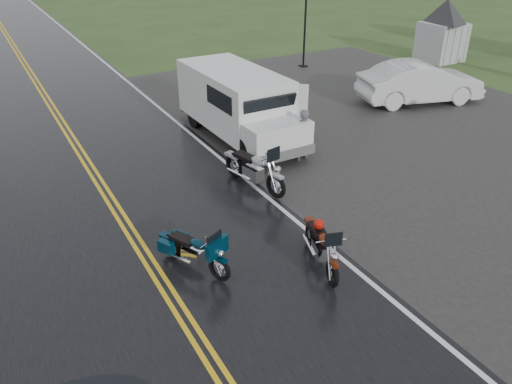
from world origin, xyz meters
TOP-DOWN VIEW (x-y plane):
  - ground at (0.00, 0.00)m, footprint 120.00×120.00m
  - road at (0.00, 10.00)m, footprint 8.00×100.00m
  - parking_pad at (11.00, 5.00)m, footprint 14.00×24.00m
  - visitor_center at (20.00, 12.00)m, footprint 16.00×10.00m
  - motorcycle_red at (3.03, -0.78)m, footprint 1.34×2.16m
  - motorcycle_teal at (1.08, 0.50)m, footprint 1.43×2.03m
  - motorcycle_silver at (3.96, 2.97)m, footprint 1.36×2.52m
  - van_white at (4.30, 5.42)m, footprint 2.34×6.06m
  - person_at_van at (6.03, 4.78)m, footprint 0.68×0.52m
  - sedan_white at (13.53, 7.18)m, footprint 5.37×3.12m
  - lamp_post_far_right at (12.71, 14.48)m, footprint 0.36×0.36m

SIDE VIEW (x-z plane):
  - ground at x=0.00m, z-range 0.00..0.00m
  - parking_pad at x=11.00m, z-range 0.00..0.03m
  - road at x=0.00m, z-range 0.00..0.04m
  - motorcycle_teal at x=1.08m, z-range 0.00..1.13m
  - motorcycle_red at x=3.03m, z-range 0.00..1.20m
  - motorcycle_silver at x=3.96m, z-range 0.00..1.41m
  - person_at_van at x=6.03m, z-range 0.00..1.66m
  - sedan_white at x=13.53m, z-range 0.00..1.67m
  - van_white at x=4.30m, z-range 0.00..2.37m
  - lamp_post_far_right at x=12.71m, z-range 0.00..4.25m
  - visitor_center at x=20.00m, z-range 0.00..4.80m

